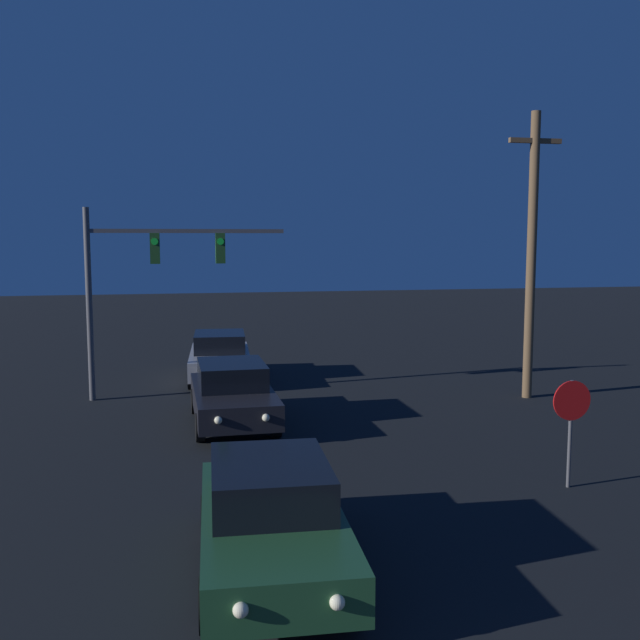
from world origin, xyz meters
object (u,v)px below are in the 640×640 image
Objects in this scene: car_far at (220,356)px; utility_pole at (532,252)px; car_mid at (233,393)px; traffic_signal_mast at (144,270)px; stop_sign at (571,413)px; car_near at (271,517)px.

car_far is 0.56× the size of utility_pole.
utility_pole is (8.90, 1.33, 3.54)m from car_mid.
utility_pole is (11.17, -2.21, 0.52)m from traffic_signal_mast.
car_mid is 8.47m from stop_sign.
traffic_signal_mast reaches higher than stop_sign.
traffic_signal_mast is (-2.27, 3.54, 3.02)m from car_mid.
stop_sign is at bearing 119.94° from car_far.
utility_pole is (9.02, 9.65, 3.54)m from car_near.
traffic_signal_mast is at bearing 130.63° from stop_sign.
car_near and car_far have the same top height.
car_mid and car_far have the same top height.
utility_pole reaches higher than car_far.
traffic_signal_mast is at bearing 168.82° from utility_pole.
traffic_signal_mast is (-2.31, -2.35, 3.02)m from car_far.
car_far is 2.24× the size of stop_sign.
car_far is 4.47m from traffic_signal_mast.
car_mid is 9.68m from utility_pole.
car_near is 6.50m from stop_sign.
stop_sign is at bearing -112.08° from utility_pole.
car_near is at bearing -79.73° from traffic_signal_mast.
car_near is at bearing 92.98° from car_far.
stop_sign reaches higher than car_mid.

